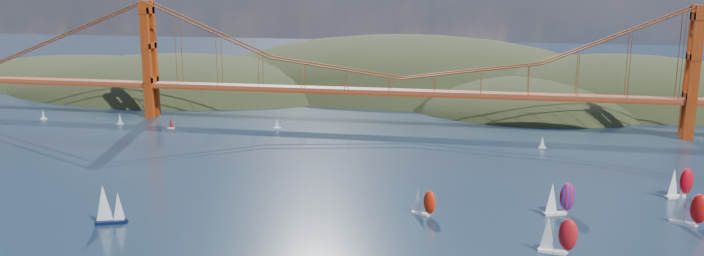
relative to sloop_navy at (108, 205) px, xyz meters
name	(u,v)px	position (x,y,z in m)	size (l,w,h in m)	color
headlands	(497,115)	(108.19, 237.03, -17.90)	(725.00, 225.00, 96.00)	black
bridge	(397,55)	(61.49, 138.74, 26.79)	(552.00, 12.00, 55.00)	#994123
sloop_navy	(108,205)	(0.00, 0.00, 0.00)	(8.41, 6.20, 12.33)	black
racer_0	(423,201)	(83.70, 23.13, -1.37)	(7.68, 5.46, 8.62)	white
racer_1	(557,234)	(118.13, 1.79, -0.49)	(9.29, 4.35, 10.48)	white
racer_2	(689,208)	(155.10, 28.64, -0.43)	(9.43, 6.93, 10.61)	silver
racer_3	(680,182)	(159.06, 53.49, -0.51)	(9.31, 6.71, 10.45)	silver
racer_rwb	(559,198)	(121.45, 30.77, -0.44)	(9.46, 6.43, 10.59)	silver
distant_boat_0	(43,114)	(-104.73, 122.80, -3.04)	(3.00, 2.00, 4.70)	silver
distant_boat_1	(120,119)	(-63.50, 119.72, -3.04)	(3.00, 2.00, 4.70)	silver
distant_boat_2	(171,123)	(-36.38, 115.23, -3.04)	(3.00, 2.00, 4.70)	silver
distant_boat_3	(277,123)	(9.96, 124.03, -3.04)	(3.00, 2.00, 4.70)	silver
distant_boat_8	(542,142)	(122.98, 109.35, -3.04)	(3.00, 2.00, 4.70)	silver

